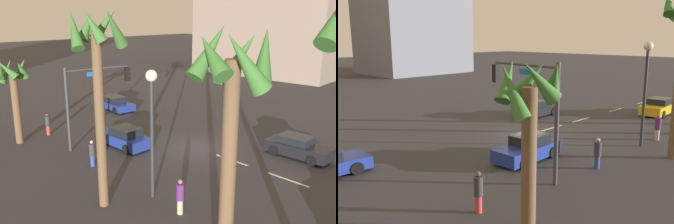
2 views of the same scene
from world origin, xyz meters
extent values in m
plane|color=#333338|center=(0.00, 0.00, 0.00)|extent=(220.00, 220.00, 0.00)
cube|color=silver|center=(-18.00, 0.00, 0.01)|extent=(1.94, 0.14, 0.01)
cube|color=silver|center=(-12.48, 0.00, 0.01)|extent=(2.28, 0.14, 0.01)
cube|color=silver|center=(-6.77, 0.00, 0.01)|extent=(2.50, 0.14, 0.01)
cube|color=silver|center=(-2.89, 0.00, 0.01)|extent=(2.44, 0.14, 0.01)
cube|color=navy|center=(3.76, 3.42, 0.51)|extent=(4.09, 1.85, 0.70)
cube|color=black|center=(3.52, 3.41, 1.13)|extent=(1.99, 1.57, 0.53)
cylinder|color=black|center=(4.98, 4.27, 0.32)|extent=(0.65, 0.24, 0.64)
cylinder|color=black|center=(5.04, 2.66, 0.32)|extent=(0.65, 0.24, 0.64)
cylinder|color=black|center=(2.48, 4.17, 0.32)|extent=(0.65, 0.24, 0.64)
cylinder|color=black|center=(2.54, 2.57, 0.32)|extent=(0.65, 0.24, 0.64)
cube|color=black|center=(-5.43, -3.59, 0.52)|extent=(4.10, 1.91, 0.73)
cube|color=black|center=(-5.18, -3.58, 1.12)|extent=(2.00, 1.61, 0.46)
cylinder|color=black|center=(-6.64, -4.46, 0.32)|extent=(0.65, 0.25, 0.64)
cylinder|color=black|center=(-6.71, -2.82, 0.32)|extent=(0.65, 0.25, 0.64)
cylinder|color=black|center=(-4.14, -4.35, 0.32)|extent=(0.65, 0.25, 0.64)
cylinder|color=black|center=(-4.21, -2.72, 0.32)|extent=(0.65, 0.25, 0.64)
cube|color=gold|center=(-13.40, 3.57, 0.53)|extent=(4.44, 2.05, 0.73)
cube|color=black|center=(-13.66, 3.56, 1.15)|extent=(2.17, 1.72, 0.51)
cylinder|color=black|center=(-12.10, 4.51, 0.32)|extent=(0.65, 0.25, 0.64)
cylinder|color=black|center=(-12.01, 2.77, 0.32)|extent=(0.65, 0.25, 0.64)
cylinder|color=black|center=(-14.79, 4.37, 0.32)|extent=(0.65, 0.25, 0.64)
cylinder|color=black|center=(-14.70, 2.64, 0.32)|extent=(0.65, 0.25, 0.64)
cylinder|color=black|center=(11.18, -2.80, 0.32)|extent=(0.65, 0.25, 0.64)
cylinder|color=black|center=(11.27, -1.09, 0.32)|extent=(0.65, 0.25, 0.64)
cylinder|color=#38383D|center=(5.44, 6.61, 2.79)|extent=(0.20, 0.20, 5.59)
cylinder|color=#38383D|center=(5.15, 4.39, 5.34)|extent=(0.69, 4.47, 0.12)
cube|color=black|center=(4.86, 2.16, 4.76)|extent=(0.36, 0.36, 0.95)
sphere|color=red|center=(4.84, 1.98, 5.06)|extent=(0.20, 0.20, 0.20)
sphere|color=#392605|center=(4.84, 1.98, 4.76)|extent=(0.20, 0.20, 0.20)
sphere|color=black|center=(4.84, 1.98, 4.46)|extent=(0.20, 0.20, 0.20)
cube|color=#1959B2|center=(5.18, 4.61, 5.02)|extent=(0.18, 1.10, 0.28)
cylinder|color=#2D2D33|center=(-3.14, 6.73, 2.92)|extent=(0.18, 0.18, 5.84)
sphere|color=#F2EACC|center=(-3.14, 6.73, 6.12)|extent=(0.56, 0.56, 0.56)
cylinder|color=#BF3833|center=(9.66, 6.16, 0.35)|extent=(0.30, 0.30, 0.70)
cylinder|color=#333338|center=(9.66, 6.16, 1.09)|extent=(0.40, 0.40, 0.77)
sphere|color=brown|center=(9.66, 6.16, 1.57)|extent=(0.21, 0.21, 0.21)
cylinder|color=#2D478C|center=(2.24, 6.87, 0.34)|extent=(0.35, 0.35, 0.68)
cylinder|color=#333338|center=(2.24, 6.87, 1.06)|extent=(0.46, 0.46, 0.75)
sphere|color=tan|center=(2.24, 6.87, 1.53)|extent=(0.20, 0.20, 0.20)
cylinder|color=#B2A58C|center=(-5.21, 6.87, 0.35)|extent=(0.39, 0.39, 0.71)
cylinder|color=#59266B|center=(-5.21, 6.87, 1.10)|extent=(0.53, 0.53, 0.77)
sphere|color=#8C664C|center=(-5.21, 6.87, 1.59)|extent=(0.21, 0.21, 0.21)
cylinder|color=brown|center=(9.38, 8.43, 2.54)|extent=(0.52, 0.52, 5.07)
cone|color=#38702D|center=(10.26, 8.52, 5.03)|extent=(0.69, 1.34, 1.84)
cone|color=#38702D|center=(9.72, 9.11, 5.34)|extent=(1.52, 1.14, 1.51)
cone|color=#38702D|center=(8.81, 8.97, 5.35)|extent=(1.45, 1.49, 1.47)
cone|color=#38702D|center=(8.84, 8.02, 5.26)|extent=(1.22, 1.35, 1.42)
cone|color=#38702D|center=(9.66, 7.72, 5.26)|extent=(1.43, 1.00, 1.58)
cone|color=#38702D|center=(-1.75, 8.21, 8.44)|extent=(1.61, 1.23, 1.68)
camera|label=1|loc=(-15.82, 17.51, 8.84)|focal=39.15mm
camera|label=2|loc=(18.04, 15.96, 6.62)|focal=38.66mm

